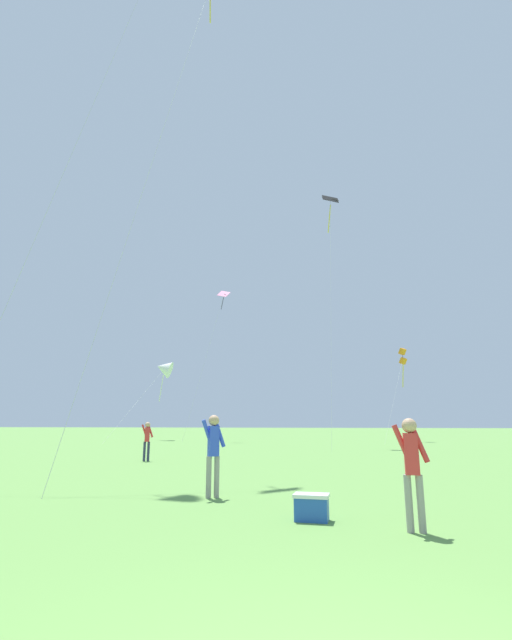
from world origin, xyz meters
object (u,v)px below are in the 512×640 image
(kite_black_large, at_px, (330,211))
(kite_red_high, at_px, (207,2))
(kite_orange_box, at_px, (403,357))
(picnic_cooler, at_px, (312,507))
(kite_pink_low, at_px, (222,302))
(person_with_spool, at_px, (147,437))
(kite_white_distant, at_px, (164,368))
(person_child_small, at_px, (412,462))
(person_in_blue_jacket, at_px, (213,447))

(kite_black_large, bearing_deg, kite_red_high, -104.88)
(kite_orange_box, xyz_separation_m, picnic_cooler, (-4.24, -38.85, -7.86))
(kite_red_high, xyz_separation_m, kite_pink_low, (-7.22, 24.75, -9.73))
(kite_pink_low, xyz_separation_m, person_with_spool, (4.80, -24.26, -13.07))
(kite_red_high, height_order, kite_white_distant, kite_red_high)
(kite_pink_low, height_order, picnic_cooler, kite_pink_low)
(person_child_small, relative_size, person_in_blue_jacket, 0.94)
(kite_white_distant, distance_m, person_in_blue_jacket, 39.67)
(kite_white_distant, xyz_separation_m, picnic_cooler, (20.57, -36.65, -7.25))
(kite_black_large, height_order, person_child_small, kite_black_large)
(kite_orange_box, bearing_deg, person_child_small, -93.75)
(person_child_small, xyz_separation_m, person_in_blue_jacket, (-4.14, 2.40, 0.07))
(kite_black_large, bearing_deg, person_child_small, -83.61)
(kite_orange_box, xyz_separation_m, person_child_small, (-2.58, -39.33, -7.06))
(person_with_spool, bearing_deg, picnic_cooler, -51.11)
(person_in_blue_jacket, relative_size, person_with_spool, 1.07)
(person_in_blue_jacket, height_order, person_with_spool, person_in_blue_jacket)
(kite_pink_low, xyz_separation_m, person_child_small, (15.28, -35.67, -13.06))
(kite_white_distant, height_order, person_in_blue_jacket, kite_white_distant)
(kite_red_high, relative_size, person_child_small, 15.39)
(picnic_cooler, bearing_deg, kite_red_high, 121.46)
(kite_red_high, distance_m, kite_orange_box, 34.16)
(kite_red_high, bearing_deg, kite_white_distant, 118.42)
(kite_white_distant, distance_m, person_child_small, 43.76)
(kite_pink_low, distance_m, picnic_cooler, 40.20)
(kite_orange_box, distance_m, person_in_blue_jacket, 38.18)
(kite_white_distant, relative_size, person_with_spool, 6.57)
(person_in_blue_jacket, xyz_separation_m, picnic_cooler, (2.48, -1.92, -0.87))
(kite_white_distant, bearing_deg, person_child_small, -59.08)
(kite_pink_low, relative_size, picnic_cooler, 25.81)
(kite_black_large, height_order, person_in_blue_jacket, kite_black_large)
(kite_red_high, height_order, picnic_cooler, kite_red_high)
(kite_red_high, bearing_deg, kite_orange_box, 69.47)
(kite_black_large, xyz_separation_m, person_with_spool, (-7.23, -17.61, -18.69))
(kite_black_large, bearing_deg, kite_pink_low, 151.05)
(person_child_small, relative_size, picnic_cooler, 2.84)
(person_with_spool, bearing_deg, kite_pink_low, 101.18)
(kite_white_distant, relative_size, person_child_small, 6.54)
(kite_black_large, relative_size, kite_pink_low, 1.39)
(kite_red_high, xyz_separation_m, person_with_spool, (-2.43, 0.48, -22.79))
(kite_red_high, relative_size, kite_pink_low, 1.70)
(person_child_small, distance_m, person_in_blue_jacket, 4.79)
(kite_red_high, distance_m, picnic_cooler, 26.58)
(kite_black_large, distance_m, picnic_cooler, 34.59)
(person_child_small, height_order, person_in_blue_jacket, person_in_blue_jacket)
(kite_orange_box, relative_size, person_with_spool, 5.32)
(kite_orange_box, distance_m, picnic_cooler, 39.86)
(kite_pink_low, height_order, person_with_spool, kite_pink_low)
(kite_black_large, height_order, person_with_spool, kite_black_large)
(kite_red_high, height_order, kite_orange_box, kite_red_high)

